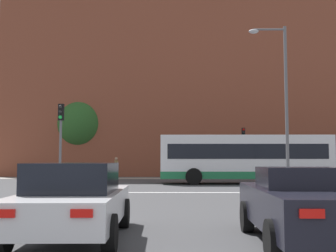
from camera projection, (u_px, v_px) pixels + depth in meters
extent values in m
cube|color=silver|center=(177.00, 192.00, 19.25)|extent=(8.26, 0.30, 0.01)
cube|color=gray|center=(175.00, 178.00, 33.63)|extent=(69.17, 2.50, 0.01)
cube|color=brown|center=(198.00, 88.00, 45.00)|extent=(36.70, 15.57, 18.20)
cube|color=#4C4F56|center=(198.00, 1.00, 45.76)|extent=(37.43, 16.19, 1.03)
cube|color=silver|center=(74.00, 207.00, 8.08)|extent=(1.90, 4.25, 0.57)
cube|color=black|center=(74.00, 177.00, 8.09)|extent=(1.59, 1.93, 0.56)
cylinder|color=black|center=(47.00, 213.00, 9.35)|extent=(0.24, 0.65, 0.64)
cylinder|color=black|center=(124.00, 213.00, 9.38)|extent=(0.24, 0.65, 0.64)
cylinder|color=black|center=(3.00, 234.00, 6.75)|extent=(0.24, 0.65, 0.64)
cylinder|color=black|center=(110.00, 234.00, 6.78)|extent=(0.24, 0.65, 0.64)
cube|color=red|center=(4.00, 213.00, 5.97)|extent=(0.32, 0.06, 0.12)
cube|color=red|center=(82.00, 213.00, 5.99)|extent=(0.32, 0.06, 0.12)
cube|color=black|center=(307.00, 208.00, 7.50)|extent=(1.95, 4.35, 0.67)
cube|color=black|center=(305.00, 178.00, 7.65)|extent=(1.61, 1.33, 0.38)
cylinder|color=black|center=(247.00, 216.00, 8.83)|extent=(0.24, 0.65, 0.64)
cylinder|color=black|center=(332.00, 217.00, 8.77)|extent=(0.24, 0.65, 0.64)
cylinder|color=black|center=(274.00, 241.00, 6.17)|extent=(0.24, 0.65, 0.64)
cube|color=red|center=(312.00, 214.00, 5.37)|extent=(0.32, 0.06, 0.12)
cube|color=silver|center=(244.00, 157.00, 26.29)|extent=(10.45, 2.50, 2.64)
cube|color=#1E7042|center=(245.00, 175.00, 26.20)|extent=(10.47, 2.52, 0.44)
cube|color=black|center=(244.00, 152.00, 26.32)|extent=(9.61, 2.53, 0.90)
cylinder|color=black|center=(291.00, 175.00, 27.36)|extent=(1.00, 0.28, 1.00)
cylinder|color=black|center=(303.00, 177.00, 24.97)|extent=(1.00, 0.28, 1.00)
cylinder|color=black|center=(192.00, 175.00, 27.43)|extent=(1.00, 0.28, 1.00)
cylinder|color=black|center=(194.00, 176.00, 25.04)|extent=(1.00, 0.28, 1.00)
cylinder|color=slate|center=(244.00, 158.00, 33.40)|extent=(0.12, 0.12, 3.23)
cube|color=black|center=(243.00, 133.00, 33.56)|extent=(0.26, 0.20, 0.80)
sphere|color=red|center=(244.00, 129.00, 33.45)|extent=(0.17, 0.17, 0.17)
sphere|color=black|center=(244.00, 133.00, 33.43)|extent=(0.17, 0.17, 0.17)
sphere|color=black|center=(244.00, 136.00, 33.41)|extent=(0.17, 0.17, 0.17)
cylinder|color=slate|center=(60.00, 156.00, 20.14)|extent=(0.12, 0.12, 3.39)
cube|color=black|center=(61.00, 112.00, 20.31)|extent=(0.26, 0.20, 0.80)
sphere|color=black|center=(60.00, 107.00, 20.20)|extent=(0.17, 0.17, 0.17)
sphere|color=black|center=(60.00, 112.00, 20.18)|extent=(0.17, 0.17, 0.17)
sphere|color=#1ED14C|center=(60.00, 117.00, 20.16)|extent=(0.17, 0.17, 0.17)
cylinder|color=slate|center=(287.00, 107.00, 21.15)|extent=(0.16, 0.16, 8.29)
cylinder|color=slate|center=(269.00, 29.00, 21.48)|extent=(1.59, 0.10, 0.10)
ellipsoid|color=#B2B2B7|center=(254.00, 31.00, 21.48)|extent=(0.50, 0.36, 0.22)
cylinder|color=black|center=(116.00, 173.00, 33.60)|extent=(0.13, 0.13, 0.81)
cylinder|color=black|center=(116.00, 173.00, 33.76)|extent=(0.13, 0.13, 0.81)
cube|color=olive|center=(116.00, 164.00, 33.74)|extent=(0.35, 0.45, 0.64)
sphere|color=tan|center=(116.00, 159.00, 33.77)|extent=(0.24, 0.24, 0.24)
cylinder|color=black|center=(283.00, 173.00, 34.19)|extent=(0.13, 0.13, 0.86)
cylinder|color=black|center=(286.00, 173.00, 34.10)|extent=(0.13, 0.13, 0.86)
cube|color=#B21E23|center=(284.00, 163.00, 34.20)|extent=(0.46, 0.40, 0.68)
sphere|color=tan|center=(284.00, 157.00, 34.24)|extent=(0.26, 0.26, 0.26)
cylinder|color=#4C3823|center=(80.00, 161.00, 38.05)|extent=(0.36, 0.36, 2.78)
ellipsoid|color=#285623|center=(81.00, 125.00, 38.31)|extent=(4.47, 4.47, 4.69)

